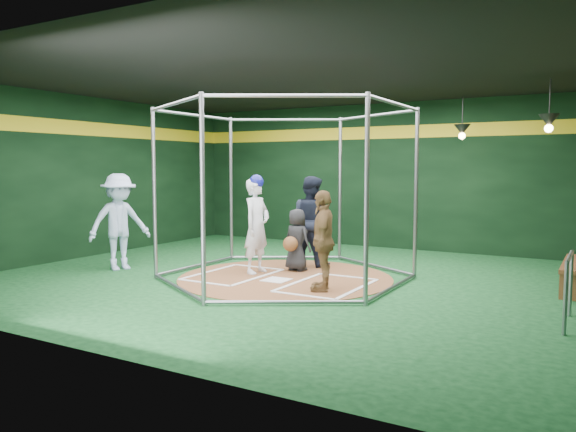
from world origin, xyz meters
The scene contains 14 objects.
room_shell centered at (0.00, 0.01, 1.75)m, with size 10.10×9.10×3.53m.
clay_disc centered at (0.00, 0.00, 0.01)m, with size 3.80×3.80×0.01m, color brown.
home_plate centered at (0.00, -0.30, 0.02)m, with size 0.43×0.43×0.01m, color white.
batter_box_left centered at (-0.95, -0.25, 0.02)m, with size 1.17×1.77×0.01m.
batter_box_right centered at (0.95, -0.25, 0.02)m, with size 1.17×1.77×0.01m.
batting_cage centered at (0.00, 0.00, 1.50)m, with size 4.05×4.67×3.00m.
pendant_lamp_near centered at (2.20, 3.60, 2.74)m, with size 0.34×0.34×0.90m.
pendant_lamp_far centered at (4.00, 2.00, 2.74)m, with size 0.34×0.34×0.90m.
batter_figure centered at (-0.68, 0.12, 0.92)m, with size 0.45×0.66×1.82m.
visitor_leopard centered at (1.04, -0.59, 0.81)m, with size 0.93×0.39×1.59m, color #A37B46.
catcher_figure centered at (-0.14, 0.66, 0.59)m, with size 0.63×0.63×1.17m.
umpire centered at (-0.18, 1.33, 0.90)m, with size 0.86×0.67×1.78m, color black.
bystander_blue centered at (-3.17, -0.87, 0.92)m, with size 1.19×0.68×1.84m, color #B0C4E9.
steel_railing centered at (4.55, -0.82, 0.59)m, with size 0.05×1.03×0.89m.
Camera 1 is at (4.95, -8.50, 1.97)m, focal length 35.00 mm.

